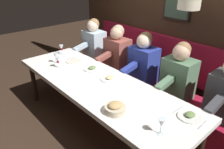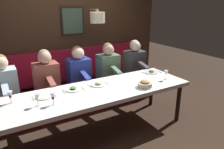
{
  "view_description": "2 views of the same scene",
  "coord_description": "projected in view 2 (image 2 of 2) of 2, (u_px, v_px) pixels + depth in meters",
  "views": [
    {
      "loc": [
        -1.5,
        -1.97,
        2.07
      ],
      "look_at": [
        0.05,
        -0.22,
        0.92
      ],
      "focal_mm": 34.88,
      "sensor_mm": 36.0,
      "label": 1
    },
    {
      "loc": [
        -2.6,
        1.32,
        1.97
      ],
      "look_at": [
        0.05,
        -0.22,
        0.92
      ],
      "focal_mm": 33.84,
      "sensor_mm": 36.0,
      "label": 2
    }
  ],
  "objects": [
    {
      "name": "back_wall_panel",
      "position": [
        67.0,
        35.0,
        4.15
      ],
      "size": [
        0.59,
        4.2,
        2.9
      ],
      "color": "#382316",
      "rests_on": "ground_plane"
    },
    {
      "name": "wine_glass_3",
      "position": [
        166.0,
        73.0,
        3.5
      ],
      "size": [
        0.07,
        0.07,
        0.16
      ],
      "color": "silver",
      "rests_on": "dining_table"
    },
    {
      "name": "diner_middle",
      "position": [
        79.0,
        69.0,
        3.85
      ],
      "size": [
        0.6,
        0.4,
        0.79
      ],
      "color": "#283893",
      "rests_on": "banquette_bench"
    },
    {
      "name": "diner_near",
      "position": [
        108.0,
        64.0,
        4.14
      ],
      "size": [
        0.6,
        0.4,
        0.79
      ],
      "color": "#567A5B",
      "rests_on": "banquette_bench"
    },
    {
      "name": "ground_plane",
      "position": [
        102.0,
        132.0,
        3.39
      ],
      "size": [
        12.0,
        12.0,
        0.0
      ],
      "primitive_type": "plane",
      "color": "#332319"
    },
    {
      "name": "bread_bowl",
      "position": [
        145.0,
        84.0,
        3.22
      ],
      "size": [
        0.22,
        0.22,
        0.12
      ],
      "color": "beige",
      "rests_on": "dining_table"
    },
    {
      "name": "diner_nearest",
      "position": [
        135.0,
        60.0,
        4.44
      ],
      "size": [
        0.6,
        0.4,
        0.79
      ],
      "color": "#3D3D42",
      "rests_on": "banquette_bench"
    },
    {
      "name": "diner_farthest",
      "position": [
        3.0,
        81.0,
        3.26
      ],
      "size": [
        0.6,
        0.4,
        0.79
      ],
      "color": "silver",
      "rests_on": "banquette_bench"
    },
    {
      "name": "place_setting_3",
      "position": [
        73.0,
        89.0,
        3.12
      ],
      "size": [
        0.24,
        0.32,
        0.05
      ],
      "color": "white",
      "rests_on": "dining_table"
    },
    {
      "name": "wine_glass_2",
      "position": [
        53.0,
        96.0,
        2.64
      ],
      "size": [
        0.07,
        0.07,
        0.16
      ],
      "color": "silver",
      "rests_on": "dining_table"
    },
    {
      "name": "place_setting_0",
      "position": [
        98.0,
        84.0,
        3.3
      ],
      "size": [
        0.24,
        0.32,
        0.05
      ],
      "color": "white",
      "rests_on": "dining_table"
    },
    {
      "name": "diner_far",
      "position": [
        46.0,
        74.0,
        3.57
      ],
      "size": [
        0.6,
        0.4,
        0.79
      ],
      "color": "#934C42",
      "rests_on": "banquette_bench"
    },
    {
      "name": "wine_glass_0",
      "position": [
        37.0,
        97.0,
        2.6
      ],
      "size": [
        0.07,
        0.07,
        0.16
      ],
      "color": "silver",
      "rests_on": "dining_table"
    },
    {
      "name": "dining_table",
      "position": [
        101.0,
        93.0,
        3.17
      ],
      "size": [
        0.9,
        2.8,
        0.74
      ],
      "color": "white",
      "rests_on": "ground_plane"
    },
    {
      "name": "wine_glass_1",
      "position": [
        10.0,
        95.0,
        2.68
      ],
      "size": [
        0.07,
        0.07,
        0.16
      ],
      "color": "silver",
      "rests_on": "dining_table"
    },
    {
      "name": "banquette_bench",
      "position": [
        80.0,
        98.0,
        4.04
      ],
      "size": [
        0.52,
        3.0,
        0.45
      ],
      "primitive_type": "cube",
      "color": "maroon",
      "rests_on": "ground_plane"
    },
    {
      "name": "place_setting_1",
      "position": [
        152.0,
        72.0,
        3.89
      ],
      "size": [
        0.24,
        0.31,
        0.05
      ],
      "color": "silver",
      "rests_on": "dining_table"
    },
    {
      "name": "place_setting_2",
      "position": [
        44.0,
        96.0,
        2.89
      ],
      "size": [
        0.24,
        0.32,
        0.01
      ],
      "color": "silver",
      "rests_on": "dining_table"
    }
  ]
}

